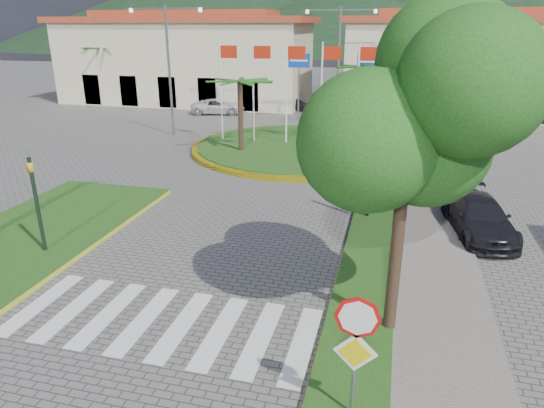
% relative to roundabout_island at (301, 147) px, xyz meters
% --- Properties ---
extents(median_left, '(5.00, 14.00, 0.18)m').
position_rel_roundabout_island_xyz_m(median_left, '(-6.50, -16.00, -0.08)').
color(median_left, '#234A15').
rests_on(median_left, ground).
extents(crosswalk, '(8.00, 3.00, 0.01)m').
position_rel_roundabout_island_xyz_m(crosswalk, '(-0.00, -18.00, -0.17)').
color(crosswalk, silver).
rests_on(crosswalk, ground).
extents(roundabout_island, '(12.70, 12.70, 6.00)m').
position_rel_roundabout_island_xyz_m(roundabout_island, '(0.00, 0.00, 0.00)').
color(roundabout_island, yellow).
rests_on(roundabout_island, ground).
extents(stop_sign, '(0.80, 0.11, 2.65)m').
position_rel_roundabout_island_xyz_m(stop_sign, '(4.90, -20.04, 1.62)').
color(stop_sign, slate).
rests_on(stop_sign, ground).
extents(deciduous_tree, '(3.60, 3.60, 6.80)m').
position_rel_roundabout_island_xyz_m(deciduous_tree, '(5.50, -17.00, 5.00)').
color(deciduous_tree, black).
rests_on(deciduous_tree, ground).
extents(traffic_light_left, '(0.15, 0.18, 3.20)m').
position_rel_roundabout_island_xyz_m(traffic_light_left, '(-5.20, -15.50, 1.77)').
color(traffic_light_left, black).
rests_on(traffic_light_left, ground).
extents(traffic_light_right, '(0.15, 0.18, 3.20)m').
position_rel_roundabout_island_xyz_m(traffic_light_right, '(4.50, -10.00, 1.77)').
color(traffic_light_right, black).
rests_on(traffic_light_right, ground).
extents(traffic_light_far, '(0.18, 0.15, 3.20)m').
position_rel_roundabout_island_xyz_m(traffic_light_far, '(8.00, 4.00, 1.77)').
color(traffic_light_far, black).
rests_on(traffic_light_far, ground).
extents(direction_sign_west, '(1.60, 0.14, 5.20)m').
position_rel_roundabout_island_xyz_m(direction_sign_west, '(-2.00, 8.97, 3.36)').
color(direction_sign_west, slate).
rests_on(direction_sign_west, ground).
extents(direction_sign_east, '(1.60, 0.14, 5.20)m').
position_rel_roundabout_island_xyz_m(direction_sign_east, '(3.00, 8.97, 3.36)').
color(direction_sign_east, slate).
rests_on(direction_sign_east, ground).
extents(street_lamp_centre, '(4.80, 0.16, 8.00)m').
position_rel_roundabout_island_xyz_m(street_lamp_centre, '(1.00, 8.00, 4.32)').
color(street_lamp_centre, slate).
rests_on(street_lamp_centre, ground).
extents(street_lamp_west, '(4.80, 0.16, 8.00)m').
position_rel_roundabout_island_xyz_m(street_lamp_west, '(-9.00, 2.00, 4.32)').
color(street_lamp_west, slate).
rests_on(street_lamp_west, ground).
extents(building_left, '(23.32, 9.54, 8.05)m').
position_rel_roundabout_island_xyz_m(building_left, '(-14.00, 16.00, 3.73)').
color(building_left, beige).
rests_on(building_left, ground).
extents(building_right, '(19.08, 9.54, 8.05)m').
position_rel_roundabout_island_xyz_m(building_right, '(10.00, 16.00, 3.73)').
color(building_right, beige).
rests_on(building_right, ground).
extents(hill_far_west, '(140.00, 140.00, 22.00)m').
position_rel_roundabout_island_xyz_m(hill_far_west, '(-55.00, 118.00, 10.83)').
color(hill_far_west, black).
rests_on(hill_far_west, ground).
extents(hill_near_back, '(110.00, 110.00, 16.00)m').
position_rel_roundabout_island_xyz_m(hill_near_back, '(-10.00, 108.00, 7.83)').
color(hill_near_back, black).
rests_on(hill_near_back, ground).
extents(white_van, '(4.65, 2.91, 1.20)m').
position_rel_roundabout_island_xyz_m(white_van, '(-8.91, 10.19, 0.43)').
color(white_van, silver).
rests_on(white_van, ground).
extents(car_dark_a, '(3.45, 1.84, 1.12)m').
position_rel_roundabout_island_xyz_m(car_dark_a, '(-3.21, 13.35, 0.38)').
color(car_dark_a, black).
rests_on(car_dark_a, ground).
extents(car_dark_b, '(3.68, 2.21, 1.15)m').
position_rel_roundabout_island_xyz_m(car_dark_b, '(2.00, 11.61, 0.40)').
color(car_dark_b, black).
rests_on(car_dark_b, ground).
extents(car_side_right, '(2.45, 4.60, 1.27)m').
position_rel_roundabout_island_xyz_m(car_side_right, '(8.31, -10.30, 0.46)').
color(car_side_right, black).
rests_on(car_side_right, ground).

